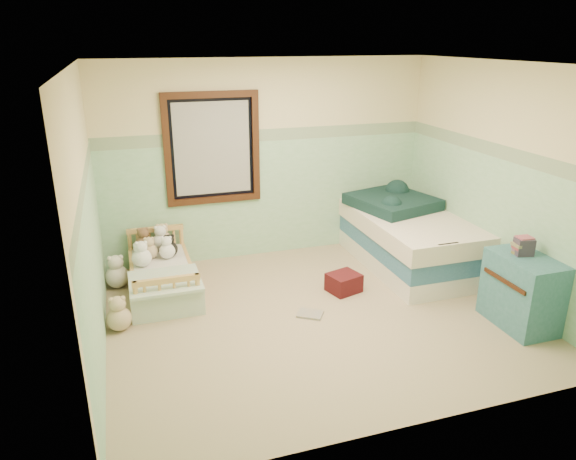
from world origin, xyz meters
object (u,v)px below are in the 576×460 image
object	(u,v)px
floor_book	(310,314)
plush_floor_tan	(119,319)
toddler_bed_frame	(163,283)
plush_floor_cream	(117,277)
red_pillow	(344,283)
twin_bed_frame	(404,254)
dresser	(522,291)

from	to	relation	value
floor_book	plush_floor_tan	bearing A→B (deg)	-155.74
toddler_bed_frame	plush_floor_cream	size ratio (longest dim) A/B	5.11
red_pillow	floor_book	bearing A→B (deg)	-143.64
twin_bed_frame	dresser	bearing A→B (deg)	-79.78
toddler_bed_frame	plush_floor_tan	bearing A→B (deg)	-123.18
plush_floor_cream	red_pillow	size ratio (longest dim) A/B	0.79
plush_floor_tan	twin_bed_frame	distance (m)	3.56
dresser	red_pillow	world-z (taller)	dresser
plush_floor_cream	twin_bed_frame	world-z (taller)	plush_floor_cream
plush_floor_tan	floor_book	size ratio (longest dim) A/B	0.95
toddler_bed_frame	twin_bed_frame	xyz separation A→B (m)	(3.01, -0.12, 0.02)
red_pillow	plush_floor_tan	bearing A→B (deg)	-177.53
red_pillow	floor_book	xyz separation A→B (m)	(-0.55, -0.41, -0.09)
toddler_bed_frame	twin_bed_frame	distance (m)	3.01
plush_floor_cream	twin_bed_frame	distance (m)	3.52
red_pillow	floor_book	size ratio (longest dim) A/B	1.31
dresser	red_pillow	xyz separation A→B (m)	(-1.37, 1.21, -0.26)
dresser	red_pillow	distance (m)	1.85
plush_floor_cream	red_pillow	bearing A→B (deg)	-20.07
toddler_bed_frame	floor_book	size ratio (longest dim) A/B	5.30
plush_floor_tan	floor_book	distance (m)	1.92
floor_book	plush_floor_cream	bearing A→B (deg)	178.83
plush_floor_tan	red_pillow	size ratio (longest dim) A/B	0.73
plush_floor_tan	floor_book	world-z (taller)	plush_floor_tan
toddler_bed_frame	dresser	xyz separation A→B (m)	(3.32, -1.86, 0.28)
dresser	plush_floor_tan	bearing A→B (deg)	163.79
twin_bed_frame	dresser	world-z (taller)	dresser
plush_floor_tan	red_pillow	distance (m)	2.44
floor_book	twin_bed_frame	bearing A→B (deg)	63.27
red_pillow	dresser	bearing A→B (deg)	-41.49
toddler_bed_frame	floor_book	distance (m)	1.75
plush_floor_cream	dresser	world-z (taller)	dresser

